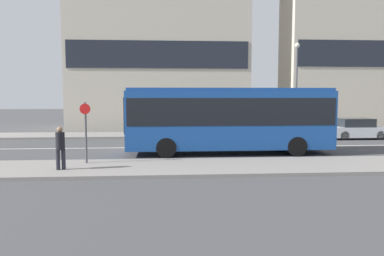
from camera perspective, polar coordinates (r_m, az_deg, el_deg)
ground_plane at (r=21.37m, az=-5.97°, el=-2.98°), size 120.00×120.00×0.00m
sidewalk_near at (r=15.20m, az=-6.69°, el=-6.02°), size 44.00×3.50×0.13m
sidewalk_far at (r=27.57m, az=-5.58°, el=-1.03°), size 44.00×3.50×0.13m
lane_centerline at (r=21.37m, az=-5.97°, el=-2.97°), size 41.80×0.16×0.01m
apartment_block_left_tower at (r=34.91m, az=-5.12°, el=18.88°), size 15.26×6.55×22.67m
city_bus at (r=19.01m, az=5.58°, el=1.81°), size 10.27×2.48×3.32m
parked_car_0 at (r=27.81m, az=23.68°, el=-0.16°), size 3.96×1.83×1.40m
pedestrian_near_stop at (r=15.11m, az=-19.43°, el=-2.52°), size 0.34×0.34×1.65m
bus_stop_sign at (r=16.19m, az=-15.90°, el=0.06°), size 0.44×0.12×2.54m
street_lamp at (r=27.83m, az=15.63°, el=7.25°), size 0.36×0.36×6.51m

